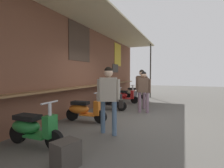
% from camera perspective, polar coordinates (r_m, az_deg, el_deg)
% --- Properties ---
extents(ground_plane, '(38.50, 38.50, 0.00)m').
position_cam_1_polar(ground_plane, '(6.25, 4.46, -10.89)').
color(ground_plane, '#56544F').
extents(market_stall_facade, '(13.75, 2.07, 3.72)m').
position_cam_1_polar(market_stall_facade, '(6.92, -10.80, 7.24)').
color(market_stall_facade, brown).
rests_on(market_stall_facade, ground_plane).
extents(scooter_green, '(0.46, 1.40, 0.97)m').
position_cam_1_polar(scooter_green, '(4.16, -24.69, -12.80)').
color(scooter_green, '#237533').
rests_on(scooter_green, ground_plane).
extents(scooter_orange, '(0.49, 1.40, 0.97)m').
position_cam_1_polar(scooter_orange, '(5.71, -9.27, -8.26)').
color(scooter_orange, orange).
rests_on(scooter_orange, ground_plane).
extents(scooter_black, '(0.46, 1.40, 0.97)m').
position_cam_1_polar(scooter_black, '(7.47, -1.05, -5.53)').
color(scooter_black, black).
rests_on(scooter_black, ground_plane).
extents(scooter_red, '(0.46, 1.40, 0.97)m').
position_cam_1_polar(scooter_red, '(9.36, 3.95, -3.79)').
color(scooter_red, red).
rests_on(scooter_red, ground_plane).
extents(scooter_cream, '(0.49, 1.40, 0.97)m').
position_cam_1_polar(scooter_cream, '(11.29, 7.24, -2.63)').
color(scooter_cream, beige).
rests_on(scooter_cream, ground_plane).
extents(shopper_with_handbag, '(0.31, 0.65, 1.63)m').
position_cam_1_polar(shopper_with_handbag, '(6.98, 10.16, -1.23)').
color(shopper_with_handbag, gray).
rests_on(shopper_with_handbag, ground_plane).
extents(shopper_browsing, '(0.36, 0.68, 1.73)m').
position_cam_1_polar(shopper_browsing, '(7.96, 9.77, -0.16)').
color(shopper_browsing, gray).
rests_on(shopper_browsing, ground_plane).
extents(shopper_passing, '(0.40, 0.67, 1.70)m').
position_cam_1_polar(shopper_passing, '(4.38, -0.97, -3.01)').
color(shopper_passing, slate).
rests_on(shopper_passing, ground_plane).
extents(merchandise_crate, '(0.48, 0.42, 0.44)m').
position_cam_1_polar(merchandise_crate, '(3.13, -14.80, -21.30)').
color(merchandise_crate, '#3D3833').
rests_on(merchandise_crate, ground_plane).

